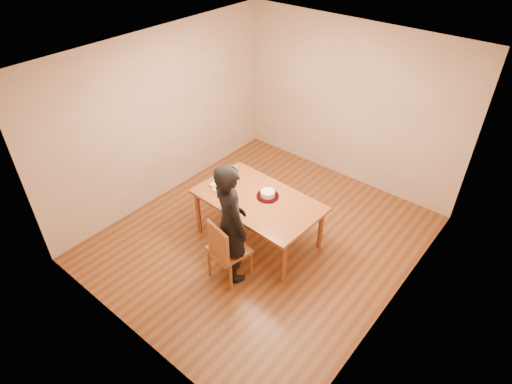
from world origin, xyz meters
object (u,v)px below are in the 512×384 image
Objects in this scene: dining_chair at (229,250)px; dining_table at (258,200)px; person at (231,224)px; cake_plate at (268,196)px; cake at (268,194)px.

dining_table is at bearing 112.96° from dining_chair.
dining_table is 0.84m from dining_chair.
cake_plate is at bearing -63.75° from person.
cake reaches higher than cake_plate.
cake_plate is (-0.08, 0.90, 0.31)m from dining_chair.
dining_chair is (0.15, -0.78, -0.28)m from dining_table.
dining_table reaches higher than dining_chair.
dining_chair is 1.46× the size of cake_plate.
person is at bearing -84.63° from cake_plate.
dining_chair is at bearing -84.90° from cake.
dining_chair is 0.97m from cake.
cake_plate is at bearing 62.68° from dining_table.
person is (0.08, -0.85, 0.10)m from cake_plate.
person is at bearing -75.68° from dining_table.
dining_table is 8.77× the size of cake.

